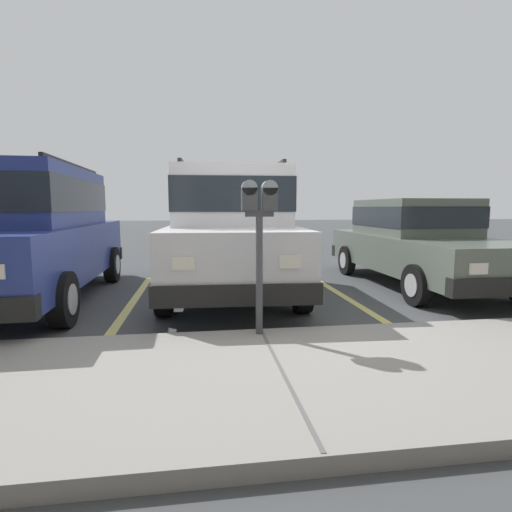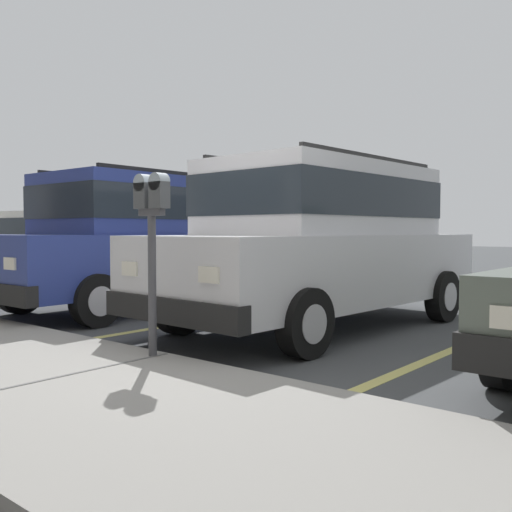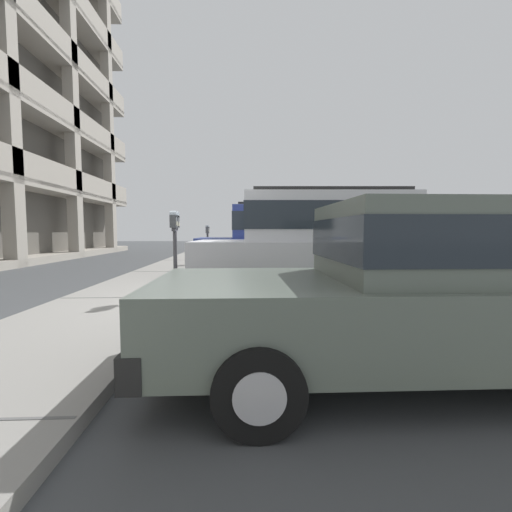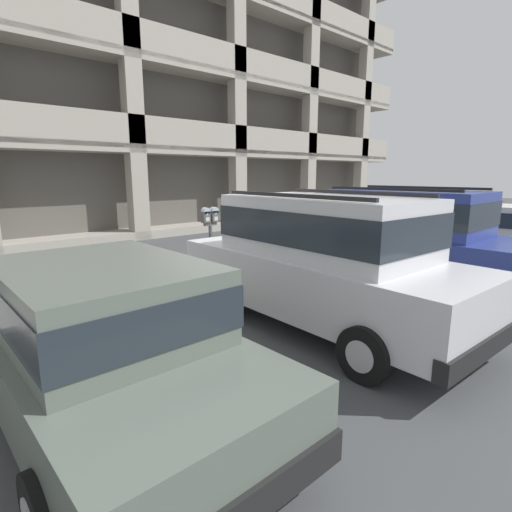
# 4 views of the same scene
# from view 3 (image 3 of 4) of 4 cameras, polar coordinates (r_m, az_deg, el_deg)

# --- Properties ---
(ground_plane) EXTENTS (80.00, 80.00, 0.10)m
(ground_plane) POSITION_cam_3_polar(r_m,az_deg,el_deg) (6.34, -10.10, -8.25)
(ground_plane) COLOR #444749
(sidewalk) EXTENTS (40.00, 2.20, 0.12)m
(sidewalk) POSITION_cam_3_polar(r_m,az_deg,el_deg) (6.62, -21.42, -6.98)
(sidewalk) COLOR gray
(sidewalk) RESTS_ON ground_plane
(parking_stall_lines) EXTENTS (13.08, 4.80, 0.01)m
(parking_stall_lines) POSITION_cam_3_polar(r_m,az_deg,el_deg) (7.89, 1.66, -5.35)
(parking_stall_lines) COLOR #DBD16B
(parking_stall_lines) RESTS_ON ground_plane
(silver_suv) EXTENTS (2.17, 4.86, 2.03)m
(silver_suv) POSITION_cam_3_polar(r_m,az_deg,el_deg) (6.44, 11.12, 2.14)
(silver_suv) COLOR silver
(silver_suv) RESTS_ON ground_plane
(red_sedan) EXTENTS (1.86, 4.49, 1.54)m
(red_sedan) POSITION_cam_3_polar(r_m,az_deg,el_deg) (3.33, 26.08, -4.62)
(red_sedan) COLOR #5B665B
(red_sedan) RESTS_ON ground_plane
(dark_hatchback) EXTENTS (2.08, 4.81, 2.03)m
(dark_hatchback) POSITION_cam_3_polar(r_m,az_deg,el_deg) (9.36, 4.87, 2.80)
(dark_hatchback) COLOR navy
(dark_hatchback) RESTS_ON ground_plane
(blue_coupe) EXTENTS (2.14, 4.62, 1.54)m
(blue_coupe) POSITION_cam_3_polar(r_m,az_deg,el_deg) (12.75, 4.52, 1.95)
(blue_coupe) COLOR silver
(blue_coupe) RESTS_ON ground_plane
(parking_meter_near) EXTENTS (0.35, 0.12, 1.54)m
(parking_meter_near) POSITION_cam_3_polar(r_m,az_deg,el_deg) (6.29, -13.37, 3.68)
(parking_meter_near) COLOR #47474C
(parking_meter_near) RESTS_ON sidewalk
(parking_meter_far) EXTENTS (0.35, 0.12, 1.42)m
(parking_meter_far) POSITION_cam_3_polar(r_m,az_deg,el_deg) (12.72, -8.07, 3.52)
(parking_meter_far) COLOR #47474C
(parking_meter_far) RESTS_ON sidewalk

